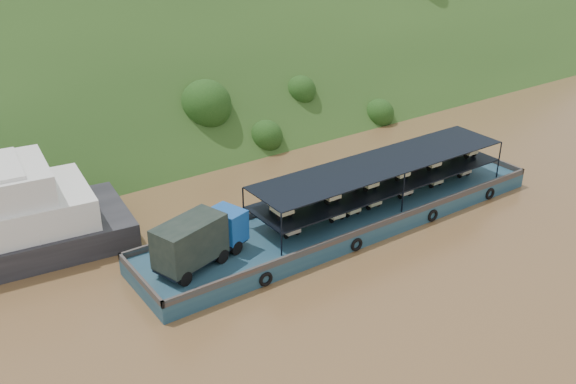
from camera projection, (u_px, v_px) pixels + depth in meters
ground at (332, 237)px, 49.39m from camera, size 160.00×160.00×0.00m
hillside at (142, 113)px, 75.95m from camera, size 140.00×39.60×39.60m
cargo_barge at (334, 216)px, 49.90m from camera, size 35.00×7.18×4.77m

